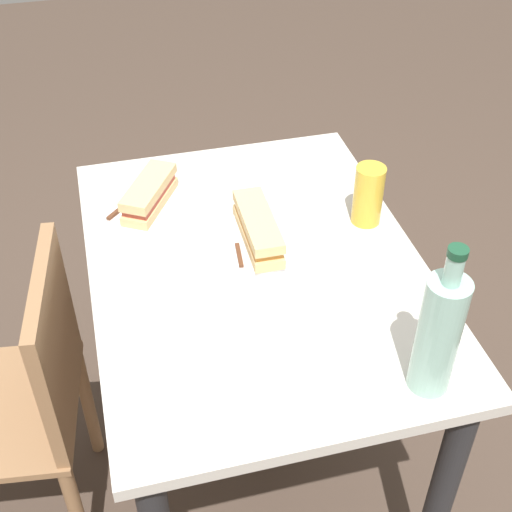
{
  "coord_description": "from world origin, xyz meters",
  "views": [
    {
      "loc": [
        -1.19,
        0.3,
        1.82
      ],
      "look_at": [
        0.0,
        0.0,
        0.79
      ],
      "focal_mm": 49.65,
      "sensor_mm": 36.0,
      "label": 1
    }
  ],
  "objects_px": {
    "plate_near": "(258,242)",
    "beer_glass": "(368,195)",
    "dining_table": "(256,306)",
    "chair_far": "(25,395)",
    "knife_far": "(128,203)",
    "baguette_sandwich_near": "(258,228)",
    "knife_near": "(237,245)",
    "baguette_sandwich_far": "(149,194)",
    "water_bottle": "(439,333)",
    "plate_far": "(151,208)"
  },
  "relations": [
    {
      "from": "plate_near",
      "to": "knife_far",
      "type": "distance_m",
      "value": 0.35
    },
    {
      "from": "dining_table",
      "to": "plate_far",
      "type": "relative_size",
      "value": 4.42
    },
    {
      "from": "dining_table",
      "to": "knife_far",
      "type": "height_order",
      "value": "knife_far"
    },
    {
      "from": "plate_near",
      "to": "water_bottle",
      "type": "xyz_separation_m",
      "value": [
        -0.49,
        -0.21,
        0.13
      ]
    },
    {
      "from": "dining_table",
      "to": "beer_glass",
      "type": "distance_m",
      "value": 0.38
    },
    {
      "from": "knife_near",
      "to": "baguette_sandwich_far",
      "type": "distance_m",
      "value": 0.27
    },
    {
      "from": "beer_glass",
      "to": "knife_far",
      "type": "bearing_deg",
      "value": 71.03
    },
    {
      "from": "plate_far",
      "to": "beer_glass",
      "type": "relative_size",
      "value": 1.51
    },
    {
      "from": "dining_table",
      "to": "water_bottle",
      "type": "distance_m",
      "value": 0.55
    },
    {
      "from": "baguette_sandwich_near",
      "to": "knife_far",
      "type": "height_order",
      "value": "baguette_sandwich_near"
    },
    {
      "from": "baguette_sandwich_far",
      "to": "water_bottle",
      "type": "bearing_deg",
      "value": -147.65
    },
    {
      "from": "plate_near",
      "to": "water_bottle",
      "type": "relative_size",
      "value": 0.7
    },
    {
      "from": "dining_table",
      "to": "beer_glass",
      "type": "height_order",
      "value": "beer_glass"
    },
    {
      "from": "baguette_sandwich_far",
      "to": "beer_glass",
      "type": "bearing_deg",
      "value": -108.97
    },
    {
      "from": "knife_near",
      "to": "baguette_sandwich_far",
      "type": "bearing_deg",
      "value": 39.43
    },
    {
      "from": "knife_near",
      "to": "plate_far",
      "type": "distance_m",
      "value": 0.27
    },
    {
      "from": "plate_near",
      "to": "knife_far",
      "type": "bearing_deg",
      "value": 51.99
    },
    {
      "from": "plate_far",
      "to": "baguette_sandwich_near",
      "type": "bearing_deg",
      "value": -131.46
    },
    {
      "from": "plate_far",
      "to": "beer_glass",
      "type": "height_order",
      "value": "beer_glass"
    },
    {
      "from": "plate_near",
      "to": "plate_far",
      "type": "relative_size",
      "value": 1.0
    },
    {
      "from": "plate_near",
      "to": "beer_glass",
      "type": "relative_size",
      "value": 1.51
    },
    {
      "from": "chair_far",
      "to": "water_bottle",
      "type": "distance_m",
      "value": 0.99
    },
    {
      "from": "plate_far",
      "to": "chair_far",
      "type": "bearing_deg",
      "value": 126.75
    },
    {
      "from": "baguette_sandwich_far",
      "to": "knife_far",
      "type": "bearing_deg",
      "value": 70.99
    },
    {
      "from": "plate_near",
      "to": "baguette_sandwich_far",
      "type": "relative_size",
      "value": 1.1
    },
    {
      "from": "chair_far",
      "to": "plate_near",
      "type": "relative_size",
      "value": 3.67
    },
    {
      "from": "plate_near",
      "to": "knife_near",
      "type": "height_order",
      "value": "knife_near"
    },
    {
      "from": "plate_far",
      "to": "water_bottle",
      "type": "relative_size",
      "value": 0.7
    },
    {
      "from": "chair_far",
      "to": "baguette_sandwich_far",
      "type": "relative_size",
      "value": 4.02
    },
    {
      "from": "dining_table",
      "to": "chair_far",
      "type": "bearing_deg",
      "value": 91.08
    },
    {
      "from": "chair_far",
      "to": "baguette_sandwich_near",
      "type": "relative_size",
      "value": 3.6
    },
    {
      "from": "dining_table",
      "to": "plate_near",
      "type": "bearing_deg",
      "value": -18.54
    },
    {
      "from": "knife_near",
      "to": "baguette_sandwich_far",
      "type": "relative_size",
      "value": 0.86
    },
    {
      "from": "plate_far",
      "to": "water_bottle",
      "type": "height_order",
      "value": "water_bottle"
    },
    {
      "from": "knife_far",
      "to": "water_bottle",
      "type": "distance_m",
      "value": 0.86
    },
    {
      "from": "dining_table",
      "to": "beer_glass",
      "type": "relative_size",
      "value": 6.69
    },
    {
      "from": "chair_far",
      "to": "baguette_sandwich_near",
      "type": "height_order",
      "value": "baguette_sandwich_near"
    },
    {
      "from": "baguette_sandwich_near",
      "to": "chair_far",
      "type": "bearing_deg",
      "value": 97.08
    },
    {
      "from": "baguette_sandwich_near",
      "to": "knife_near",
      "type": "distance_m",
      "value": 0.06
    },
    {
      "from": "knife_far",
      "to": "beer_glass",
      "type": "bearing_deg",
      "value": -108.97
    },
    {
      "from": "dining_table",
      "to": "baguette_sandwich_far",
      "type": "xyz_separation_m",
      "value": [
        0.26,
        0.21,
        0.19
      ]
    },
    {
      "from": "chair_far",
      "to": "baguette_sandwich_near",
      "type": "bearing_deg",
      "value": -82.92
    },
    {
      "from": "chair_far",
      "to": "knife_near",
      "type": "relative_size",
      "value": 4.7
    },
    {
      "from": "plate_near",
      "to": "knife_near",
      "type": "distance_m",
      "value": 0.06
    },
    {
      "from": "plate_near",
      "to": "knife_near",
      "type": "xyz_separation_m",
      "value": [
        -0.01,
        0.05,
        0.01
      ]
    },
    {
      "from": "knife_far",
      "to": "water_bottle",
      "type": "relative_size",
      "value": 0.41
    },
    {
      "from": "dining_table",
      "to": "chair_far",
      "type": "height_order",
      "value": "chair_far"
    },
    {
      "from": "chair_far",
      "to": "plate_far",
      "type": "height_order",
      "value": "chair_far"
    },
    {
      "from": "plate_far",
      "to": "beer_glass",
      "type": "bearing_deg",
      "value": -108.97
    },
    {
      "from": "chair_far",
      "to": "knife_far",
      "type": "xyz_separation_m",
      "value": [
        0.29,
        -0.31,
        0.3
      ]
    }
  ]
}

